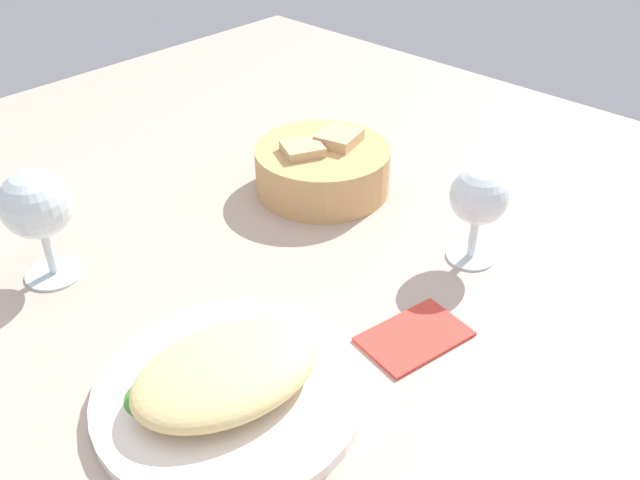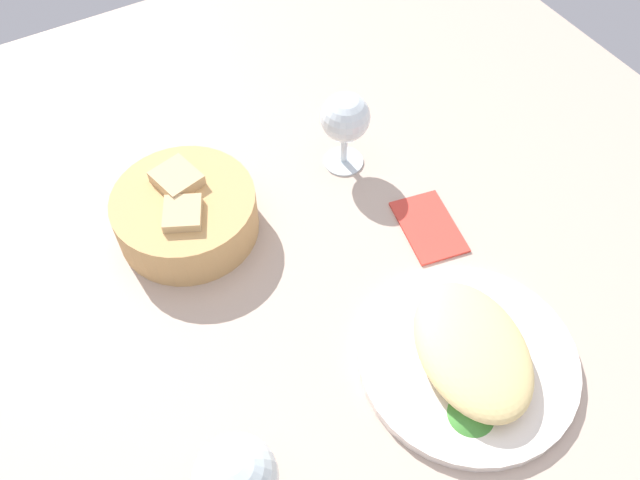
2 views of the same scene
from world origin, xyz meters
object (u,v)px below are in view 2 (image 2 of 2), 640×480
plate (468,360)px  wine_glass_near (345,120)px  folded_napkin (429,226)px  wine_glass_far (236,479)px  bread_basket (186,213)px

plate → wine_glass_near: size_ratio=2.09×
plate → wine_glass_near: 35.49cm
plate → wine_glass_near: wine_glass_near is taller
plate → folded_napkin: (18.42, -7.76, -0.30)cm
wine_glass_far → bread_basket: bearing=-14.5°
wine_glass_near → folded_napkin: (-16.04, -3.63, -7.72)cm
folded_napkin → plate: bearing=-11.8°
bread_basket → folded_napkin: bearing=-119.7°
wine_glass_near → plate: bearing=173.2°
plate → wine_glass_far: bearing=93.0°
folded_napkin → bread_basket: bearing=-108.7°
folded_napkin → wine_glass_near: bearing=-156.2°
plate → wine_glass_far: (-1.53, 29.31, 8.38)cm
plate → wine_glass_far: size_ratio=1.86×
wine_glass_near → folded_napkin: 18.16cm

